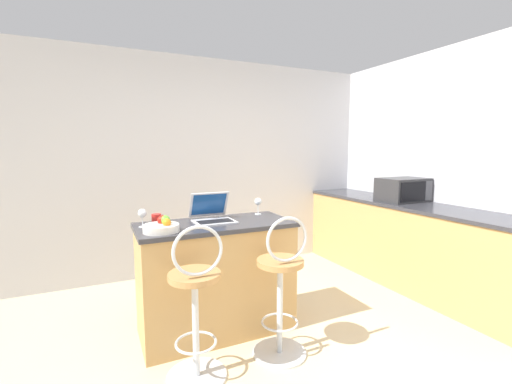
{
  "coord_description": "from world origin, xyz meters",
  "views": [
    {
      "loc": [
        -1.16,
        -1.7,
        1.52
      ],
      "look_at": [
        0.5,
        1.85,
        1.02
      ],
      "focal_mm": 24.0,
      "sensor_mm": 36.0,
      "label": 1
    }
  ],
  "objects_px": {
    "bar_stool_near": "(196,307)",
    "mug_red": "(157,219)",
    "wine_glass_tall": "(142,214)",
    "microwave": "(403,190)",
    "fruit_bowl": "(162,227)",
    "bar_stool_far": "(281,290)",
    "wine_glass_short": "(258,202)",
    "laptop": "(212,214)"
  },
  "relations": [
    {
      "from": "microwave",
      "to": "wine_glass_short",
      "type": "relative_size",
      "value": 3.49
    },
    {
      "from": "wine_glass_tall",
      "to": "bar_stool_far",
      "type": "bearing_deg",
      "value": -35.66
    },
    {
      "from": "bar_stool_near",
      "to": "wine_glass_tall",
      "type": "height_order",
      "value": "wine_glass_tall"
    },
    {
      "from": "microwave",
      "to": "fruit_bowl",
      "type": "xyz_separation_m",
      "value": [
        -2.74,
        -0.32,
        -0.1
      ]
    },
    {
      "from": "mug_red",
      "to": "wine_glass_tall",
      "type": "relative_size",
      "value": 0.67
    },
    {
      "from": "wine_glass_short",
      "to": "bar_stool_far",
      "type": "bearing_deg",
      "value": -102.07
    },
    {
      "from": "bar_stool_near",
      "to": "bar_stool_far",
      "type": "bearing_deg",
      "value": 0.0
    },
    {
      "from": "laptop",
      "to": "bar_stool_far",
      "type": "bearing_deg",
      "value": -62.99
    },
    {
      "from": "bar_stool_near",
      "to": "fruit_bowl",
      "type": "bearing_deg",
      "value": 107.92
    },
    {
      "from": "laptop",
      "to": "wine_glass_short",
      "type": "bearing_deg",
      "value": 11.17
    },
    {
      "from": "fruit_bowl",
      "to": "wine_glass_tall",
      "type": "relative_size",
      "value": 1.83
    },
    {
      "from": "mug_red",
      "to": "fruit_bowl",
      "type": "xyz_separation_m",
      "value": [
        -0.01,
        -0.25,
        -0.01
      ]
    },
    {
      "from": "fruit_bowl",
      "to": "wine_glass_short",
      "type": "bearing_deg",
      "value": 18.56
    },
    {
      "from": "bar_stool_far",
      "to": "fruit_bowl",
      "type": "height_order",
      "value": "bar_stool_far"
    },
    {
      "from": "bar_stool_far",
      "to": "wine_glass_short",
      "type": "xyz_separation_m",
      "value": [
        0.15,
        0.71,
        0.53
      ]
    },
    {
      "from": "mug_red",
      "to": "wine_glass_short",
      "type": "bearing_deg",
      "value": 3.49
    },
    {
      "from": "laptop",
      "to": "wine_glass_short",
      "type": "distance_m",
      "value": 0.48
    },
    {
      "from": "fruit_bowl",
      "to": "wine_glass_tall",
      "type": "xyz_separation_m",
      "value": [
        -0.11,
        0.22,
        0.06
      ]
    },
    {
      "from": "laptop",
      "to": "mug_red",
      "type": "xyz_separation_m",
      "value": [
        -0.44,
        0.04,
        -0.02
      ]
    },
    {
      "from": "wine_glass_short",
      "to": "wine_glass_tall",
      "type": "height_order",
      "value": "wine_glass_short"
    },
    {
      "from": "microwave",
      "to": "wine_glass_short",
      "type": "distance_m",
      "value": 1.83
    },
    {
      "from": "bar_stool_near",
      "to": "microwave",
      "type": "xyz_separation_m",
      "value": [
        2.61,
        0.72,
        0.55
      ]
    },
    {
      "from": "bar_stool_near",
      "to": "wine_glass_short",
      "type": "relative_size",
      "value": 6.99
    },
    {
      "from": "laptop",
      "to": "mug_red",
      "type": "distance_m",
      "value": 0.44
    },
    {
      "from": "bar_stool_near",
      "to": "bar_stool_far",
      "type": "height_order",
      "value": "same"
    },
    {
      "from": "microwave",
      "to": "wine_glass_tall",
      "type": "relative_size",
      "value": 3.75
    },
    {
      "from": "wine_glass_short",
      "to": "mug_red",
      "type": "bearing_deg",
      "value": -176.51
    },
    {
      "from": "mug_red",
      "to": "wine_glass_short",
      "type": "relative_size",
      "value": 0.62
    },
    {
      "from": "microwave",
      "to": "mug_red",
      "type": "xyz_separation_m",
      "value": [
        -2.74,
        -0.07,
        -0.09
      ]
    },
    {
      "from": "bar_stool_near",
      "to": "mug_red",
      "type": "height_order",
      "value": "bar_stool_near"
    },
    {
      "from": "bar_stool_near",
      "to": "wine_glass_short",
      "type": "distance_m",
      "value": 1.18
    },
    {
      "from": "mug_red",
      "to": "wine_glass_short",
      "type": "distance_m",
      "value": 0.91
    },
    {
      "from": "bar_stool_far",
      "to": "mug_red",
      "type": "relative_size",
      "value": 11.3
    },
    {
      "from": "laptop",
      "to": "fruit_bowl",
      "type": "relative_size",
      "value": 1.3
    },
    {
      "from": "mug_red",
      "to": "fruit_bowl",
      "type": "bearing_deg",
      "value": -91.34
    },
    {
      "from": "bar_stool_far",
      "to": "laptop",
      "type": "height_order",
      "value": "laptop"
    },
    {
      "from": "bar_stool_far",
      "to": "microwave",
      "type": "relative_size",
      "value": 2.01
    },
    {
      "from": "mug_red",
      "to": "wine_glass_tall",
      "type": "height_order",
      "value": "wine_glass_tall"
    },
    {
      "from": "mug_red",
      "to": "wine_glass_tall",
      "type": "distance_m",
      "value": 0.13
    },
    {
      "from": "laptop",
      "to": "wine_glass_tall",
      "type": "relative_size",
      "value": 2.37
    },
    {
      "from": "laptop",
      "to": "mug_red",
      "type": "relative_size",
      "value": 3.56
    },
    {
      "from": "fruit_bowl",
      "to": "microwave",
      "type": "bearing_deg",
      "value": 6.61
    }
  ]
}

